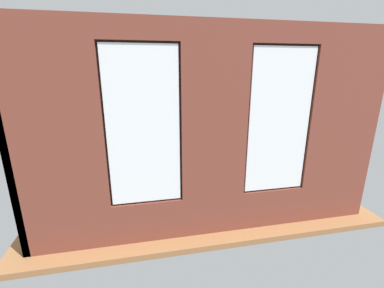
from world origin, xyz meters
TOP-DOWN VIEW (x-y plane):
  - ground_plane at (0.00, 0.00)m, footprint 6.27×5.54m
  - brick_wall_with_windows at (0.00, 2.39)m, footprint 5.67×0.30m
  - white_wall_right at (2.78, 0.20)m, footprint 0.10×4.54m
  - couch_by_window at (-0.02, 1.74)m, footprint 1.85×0.87m
  - couch_left at (-2.13, 0.28)m, footprint 0.98×1.84m
  - coffee_table at (-0.26, -0.42)m, footprint 1.25×0.75m
  - cup_ceramic at (-0.10, -0.51)m, footprint 0.08×0.08m
  - candle_jar at (-0.61, -0.55)m, footprint 0.08×0.08m
  - table_plant_small at (0.11, -0.31)m, footprint 0.14×0.14m
  - remote_gray at (-0.26, -0.42)m, footprint 0.17×0.14m
  - remote_black at (-0.36, -0.31)m, footprint 0.17×0.14m
  - media_console at (2.48, 0.51)m, footprint 1.20×0.42m
  - tv_flatscreen at (2.48, 0.51)m, footprint 0.99×0.20m
  - papasan_chair at (-0.19, -1.73)m, footprint 1.19×1.19m
  - potted_plant_by_left_couch at (-1.73, -1.06)m, footprint 0.40×0.40m
  - potted_plant_near_tv at (1.93, 1.56)m, footprint 0.58×0.58m
  - potted_plant_corner_near_left at (-2.29, -1.77)m, footprint 0.99×1.14m
  - potted_plant_between_couches at (-1.40, 1.70)m, footprint 0.87×0.95m

SIDE VIEW (x-z plane):
  - ground_plane at x=0.00m, z-range -0.10..0.00m
  - media_console at x=2.48m, z-range 0.00..0.56m
  - couch_by_window at x=-0.02m, z-range -0.07..0.73m
  - couch_left at x=-2.13m, z-range -0.07..0.73m
  - coffee_table at x=-0.26m, z-range 0.15..0.57m
  - potted_plant_by_left_couch at x=-1.73m, z-range 0.10..0.72m
  - remote_gray at x=-0.26m, z-range 0.42..0.44m
  - remote_black at x=-0.36m, z-range 0.42..0.44m
  - papasan_chair at x=-0.19m, z-range 0.09..0.82m
  - cup_ceramic at x=-0.10m, z-range 0.42..0.51m
  - candle_jar at x=-0.61m, z-range 0.42..0.52m
  - table_plant_small at x=0.11m, z-range 0.42..0.64m
  - potted_plant_near_tv at x=1.93m, z-range 0.15..1.12m
  - potted_plant_between_couches at x=-1.40m, z-range 0.08..1.39m
  - potted_plant_corner_near_left at x=-2.29m, z-range 0.01..1.51m
  - tv_flatscreen at x=2.48m, z-range 0.56..1.28m
  - brick_wall_with_windows at x=0.00m, z-range -0.05..3.20m
  - white_wall_right at x=2.78m, z-range 0.00..3.25m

